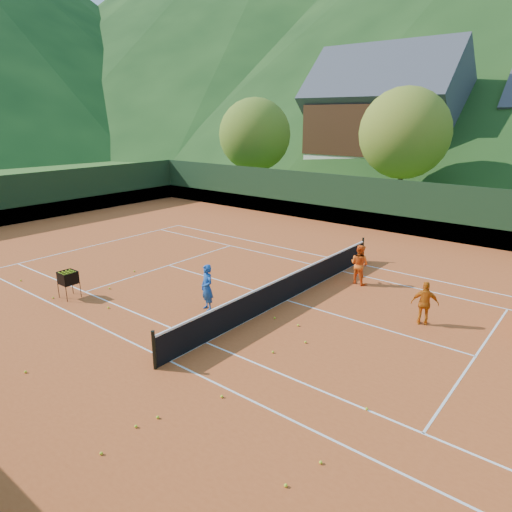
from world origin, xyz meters
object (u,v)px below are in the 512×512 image
Objects in this scene: student_a at (359,264)px; ball_hopper at (68,278)px; student_b at (425,303)px; tennis_net at (287,287)px; chalet_left at (384,124)px; coach at (207,288)px.

ball_hopper is (-7.54, -7.98, -0.05)m from student_a.
student_b is 0.12× the size of tennis_net.
student_a reaches higher than tennis_net.
tennis_net is 32.04m from chalet_left.
coach is at bearing 71.42° from student_a.
student_b is 32.70m from chalet_left.
coach is 1.12× the size of student_b.
chalet_left is (-11.21, 26.77, 4.83)m from student_a.
ball_hopper is at bearing -134.67° from coach.
tennis_net is 0.87× the size of chalet_left.
student_a is 29.43m from chalet_left.
chalet_left is (-8.36, 32.37, 4.82)m from coach.
tennis_net is at bearing 77.80° from student_a.
student_a reaches higher than ball_hopper.
student_b is 4.67m from tennis_net.
student_a is 0.11× the size of chalet_left.
student_b is (6.16, 3.49, -0.09)m from coach.
coach is at bearing -75.51° from chalet_left.
coach is 0.12× the size of chalet_left.
coach is 0.13× the size of tennis_net.
ball_hopper is (-10.85, -5.87, 0.03)m from student_b.
coach reaches higher than tennis_net.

